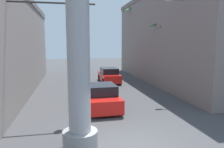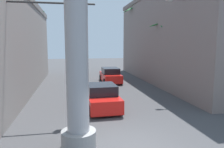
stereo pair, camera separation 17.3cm
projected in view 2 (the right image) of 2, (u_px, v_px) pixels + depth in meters
The scene contains 11 objects.
ground_plane at pixel (100, 92), 18.51m from camera, with size 87.08×87.08×0.00m, color #424244.
building_right at pixel (185, 37), 23.51m from camera, with size 8.39×22.32×9.53m.
neon_sign_pole at pixel (76, 9), 7.94m from camera, with size 3.17×1.38×11.91m.
street_lamp at pixel (188, 39), 16.00m from camera, with size 2.30×0.28×7.38m.
traffic_light_mast at pixel (22, 37), 11.22m from camera, with size 5.52×0.32×6.29m.
car_lead at pixel (101, 97), 14.10m from camera, with size 2.09×4.83×1.56m.
car_far at pixel (110, 75), 23.33m from camera, with size 1.94×4.21×1.56m.
palm_tree_far_left at pixel (32, 37), 25.30m from camera, with size 2.69×2.76×8.32m.
palm_tree_mid_right at pixel (165, 45), 20.86m from camera, with size 3.31×2.98×6.28m.
palm_tree_far_right at pixel (136, 32), 29.01m from camera, with size 3.22×3.22×9.06m.
pedestrian_far_left at pixel (34, 77), 20.64m from camera, with size 0.39×0.39×1.67m.
Camera 2 is at (-2.39, -7.99, 4.09)m, focal length 35.00 mm.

